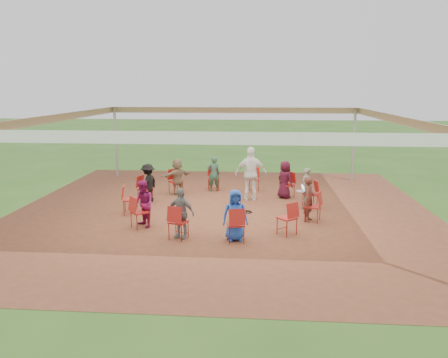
# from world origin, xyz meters

# --- Properties ---
(ground) EXTENTS (80.00, 80.00, 0.00)m
(ground) POSITION_xyz_m (0.00, 0.00, 0.00)
(ground) COLOR #2E581B
(ground) RESTS_ON ground
(dirt_patch) EXTENTS (13.00, 13.00, 0.00)m
(dirt_patch) POSITION_xyz_m (0.00, 0.00, 0.01)
(dirt_patch) COLOR brown
(dirt_patch) RESTS_ON ground
(tent) EXTENTS (10.33, 10.33, 3.00)m
(tent) POSITION_xyz_m (0.00, 0.00, 2.37)
(tent) COLOR #B2B2B7
(tent) RESTS_ON ground
(chair_0) EXTENTS (0.52, 0.50, 0.90)m
(chair_0) POSITION_xyz_m (2.78, 0.57, 0.45)
(chair_0) COLOR #AD1C17
(chair_0) RESTS_ON ground
(chair_1) EXTENTS (0.61, 0.61, 0.90)m
(chair_1) POSITION_xyz_m (2.12, 1.88, 0.45)
(chair_1) COLOR #AD1C17
(chair_1) RESTS_ON ground
(chair_2) EXTENTS (0.54, 0.55, 0.90)m
(chair_2) POSITION_xyz_m (0.90, 2.69, 0.45)
(chair_2) COLOR #AD1C17
(chair_2) RESTS_ON ground
(chair_3) EXTENTS (0.50, 0.52, 0.90)m
(chair_3) POSITION_xyz_m (-0.57, 2.78, 0.45)
(chair_3) COLOR #AD1C17
(chair_3) RESTS_ON ground
(chair_4) EXTENTS (0.61, 0.61, 0.90)m
(chair_4) POSITION_xyz_m (-1.88, 2.12, 0.45)
(chair_4) COLOR #AD1C17
(chair_4) RESTS_ON ground
(chair_5) EXTENTS (0.55, 0.54, 0.90)m
(chair_5) POSITION_xyz_m (-2.69, 0.90, 0.45)
(chair_5) COLOR #AD1C17
(chair_5) RESTS_ON ground
(chair_6) EXTENTS (0.52, 0.50, 0.90)m
(chair_6) POSITION_xyz_m (-2.78, -0.57, 0.45)
(chair_6) COLOR #AD1C17
(chair_6) RESTS_ON ground
(chair_7) EXTENTS (0.61, 0.61, 0.90)m
(chair_7) POSITION_xyz_m (-2.12, -1.88, 0.45)
(chair_7) COLOR #AD1C17
(chair_7) RESTS_ON ground
(chair_8) EXTENTS (0.54, 0.55, 0.90)m
(chair_8) POSITION_xyz_m (-0.90, -2.69, 0.45)
(chair_8) COLOR #AD1C17
(chair_8) RESTS_ON ground
(chair_9) EXTENTS (0.50, 0.52, 0.90)m
(chair_9) POSITION_xyz_m (0.57, -2.78, 0.45)
(chair_9) COLOR #AD1C17
(chair_9) RESTS_ON ground
(chair_10) EXTENTS (0.61, 0.61, 0.90)m
(chair_10) POSITION_xyz_m (1.88, -2.12, 0.45)
(chair_10) COLOR #AD1C17
(chair_10) RESTS_ON ground
(chair_11) EXTENTS (0.55, 0.54, 0.90)m
(chair_11) POSITION_xyz_m (2.69, -0.90, 0.45)
(chair_11) COLOR #AD1C17
(chair_11) RESTS_ON ground
(person_seated_0) EXTENTS (0.54, 0.83, 1.31)m
(person_seated_0) POSITION_xyz_m (2.66, 0.54, 0.66)
(person_seated_0) COLOR beige
(person_seated_0) RESTS_ON ground
(person_seated_1) EXTENTS (0.69, 0.72, 1.31)m
(person_seated_1) POSITION_xyz_m (2.03, 1.80, 0.66)
(person_seated_1) COLOR #3B0D1D
(person_seated_1) RESTS_ON ground
(person_seated_2) EXTENTS (0.53, 0.40, 1.31)m
(person_seated_2) POSITION_xyz_m (-0.54, 2.66, 0.66)
(person_seated_2) COLOR #2B553E
(person_seated_2) RESTS_ON ground
(person_seated_3) EXTENTS (1.21, 1.15, 1.31)m
(person_seated_3) POSITION_xyz_m (-1.80, 2.03, 0.66)
(person_seated_3) COLOR #8D7556
(person_seated_3) RESTS_ON ground
(person_seated_4) EXTENTS (0.67, 0.94, 1.31)m
(person_seated_4) POSITION_xyz_m (-2.58, 0.86, 0.66)
(person_seated_4) COLOR black
(person_seated_4) RESTS_ON ground
(person_seated_5) EXTENTS (0.70, 0.72, 1.31)m
(person_seated_5) POSITION_xyz_m (-2.03, -1.80, 0.66)
(person_seated_5) COLOR #7E1450
(person_seated_5) RESTS_ON ground
(person_seated_6) EXTENTS (0.85, 0.62, 1.31)m
(person_seated_6) POSITION_xyz_m (-0.86, -2.58, 0.66)
(person_seated_6) COLOR gray
(person_seated_6) RESTS_ON ground
(person_seated_7) EXTENTS (0.70, 0.48, 1.31)m
(person_seated_7) POSITION_xyz_m (0.54, -2.66, 0.66)
(person_seated_7) COLOR #204BB4
(person_seated_7) RESTS_ON ground
(person_seated_8) EXTENTS (0.45, 0.55, 1.31)m
(person_seated_8) POSITION_xyz_m (2.58, -0.86, 0.66)
(person_seated_8) COLOR #582B22
(person_seated_8) RESTS_ON ground
(standing_person) EXTENTS (1.12, 0.63, 1.84)m
(standing_person) POSITION_xyz_m (0.87, 1.40, 0.93)
(standing_person) COLOR white
(standing_person) RESTS_ON ground
(cable_coil) EXTENTS (0.34, 0.34, 0.03)m
(cable_coil) POSITION_xyz_m (0.79, -0.14, 0.02)
(cable_coil) COLOR black
(cable_coil) RESTS_ON ground
(laptop) EXTENTS (0.30, 0.35, 0.21)m
(laptop) POSITION_xyz_m (2.50, 0.51, 0.62)
(laptop) COLOR #B7B7BC
(laptop) RESTS_ON ground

